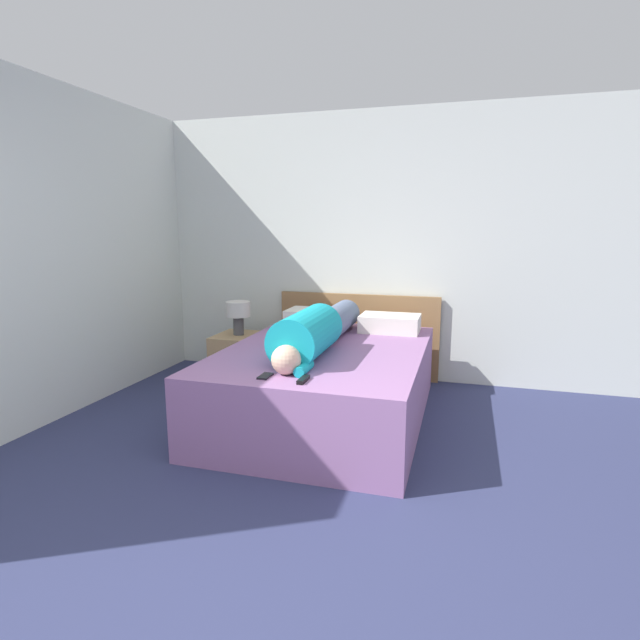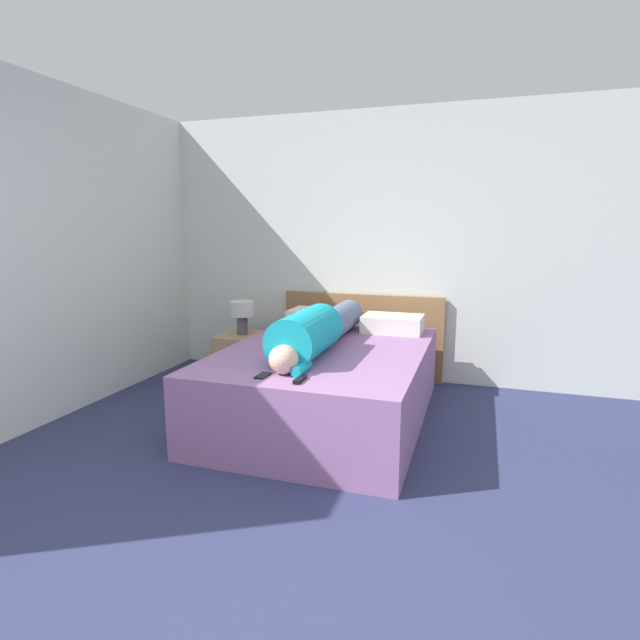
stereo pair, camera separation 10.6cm
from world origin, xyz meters
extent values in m
plane|color=navy|center=(0.00, 0.00, 0.00)|extent=(16.00, 16.00, 0.00)
cube|color=silver|center=(0.00, 3.40, 1.30)|extent=(5.74, 0.06, 2.60)
cube|color=silver|center=(-2.30, 1.68, 1.30)|extent=(0.06, 4.57, 2.60)
cube|color=#936699|center=(-0.24, 2.13, 0.29)|extent=(1.50, 2.10, 0.57)
cube|color=olive|center=(-0.24, 3.33, 0.42)|extent=(1.62, 0.04, 0.84)
cube|color=tan|center=(-1.33, 2.84, 0.23)|extent=(0.44, 0.50, 0.47)
cylinder|color=#4C4C51|center=(-1.33, 2.84, 0.56)|extent=(0.10, 0.10, 0.18)
cylinder|color=silver|center=(-1.33, 2.84, 0.72)|extent=(0.24, 0.24, 0.15)
sphere|color=#DBB293|center=(-0.29, 1.38, 0.67)|extent=(0.19, 0.19, 0.19)
cylinder|color=#149EAD|center=(-0.29, 1.80, 0.75)|extent=(0.35, 0.73, 0.35)
cylinder|color=slate|center=(-0.29, 2.61, 0.70)|extent=(0.25, 0.87, 0.25)
cylinder|color=#149EAD|center=(-0.19, 1.43, 0.61)|extent=(0.07, 0.22, 0.07)
cube|color=silver|center=(-0.54, 2.90, 0.66)|extent=(0.55, 0.36, 0.17)
cube|color=silver|center=(0.14, 2.90, 0.65)|extent=(0.52, 0.36, 0.15)
cube|color=black|center=(-0.14, 1.26, 0.58)|extent=(0.04, 0.15, 0.02)
cube|color=black|center=(-0.40, 1.28, 0.58)|extent=(0.06, 0.13, 0.01)
camera|label=1|loc=(0.78, -1.51, 1.50)|focal=28.00mm
camera|label=2|loc=(0.88, -1.48, 1.50)|focal=28.00mm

